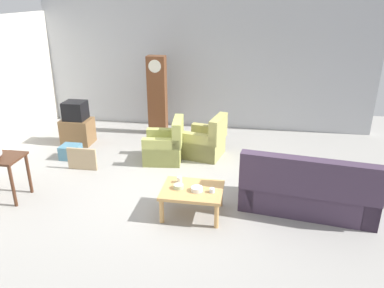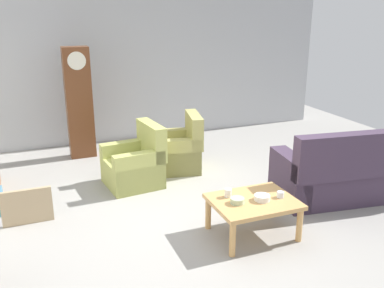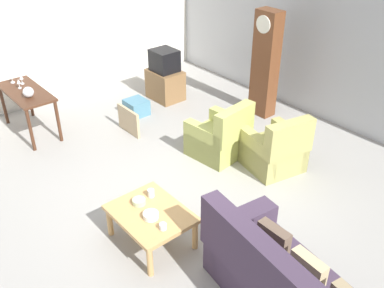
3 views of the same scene
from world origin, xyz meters
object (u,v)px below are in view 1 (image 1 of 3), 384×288
object	(u,v)px
couch_floral	(307,191)
armchair_olive_near	(165,147)
grandfather_clock	(157,96)
storage_box_blue	(71,152)
framed_picture_leaning	(82,159)
bowl_shallow_green	(179,186)
tv_stand_cabinet	(78,131)
bowl_white_stacked	(197,189)
coffee_table_wood	(192,192)
cup_blue_rimmed	(212,190)
armchair_olive_far	(206,143)
cup_white_porcelain	(180,180)
tv_crt	(75,111)

from	to	relation	value
couch_floral	armchair_olive_near	xyz separation A→B (m)	(-2.70, 1.55, -0.05)
grandfather_clock	storage_box_blue	world-z (taller)	grandfather_clock
framed_picture_leaning	bowl_shallow_green	bearing A→B (deg)	-29.63
tv_stand_cabinet	storage_box_blue	distance (m)	0.88
bowl_white_stacked	coffee_table_wood	bearing A→B (deg)	147.67
couch_floral	cup_blue_rimmed	distance (m)	1.56
cup_blue_rimmed	armchair_olive_far	bearing A→B (deg)	99.78
coffee_table_wood	tv_stand_cabinet	bearing A→B (deg)	140.67
cup_white_porcelain	cup_blue_rimmed	distance (m)	0.61
couch_floral	tv_crt	distance (m)	5.43
framed_picture_leaning	coffee_table_wood	bearing A→B (deg)	-27.17
storage_box_blue	cup_blue_rimmed	world-z (taller)	cup_blue_rimmed
coffee_table_wood	cup_white_porcelain	world-z (taller)	cup_white_porcelain
armchair_olive_near	tv_stand_cabinet	xyz separation A→B (m)	(-2.25, 0.62, -0.01)
armchair_olive_near	cup_blue_rimmed	xyz separation A→B (m)	(1.22, -2.02, 0.18)
grandfather_clock	tv_crt	world-z (taller)	grandfather_clock
tv_stand_cabinet	bowl_shallow_green	bearing A→B (deg)	-41.48
bowl_white_stacked	armchair_olive_near	bearing A→B (deg)	115.97
cup_white_porcelain	cup_blue_rimmed	world-z (taller)	cup_white_porcelain
coffee_table_wood	cup_blue_rimmed	bearing A→B (deg)	-10.22
tv_crt	framed_picture_leaning	xyz separation A→B (m)	(0.71, -1.33, -0.58)
tv_crt	cup_white_porcelain	size ratio (longest dim) A/B	4.89
cup_blue_rimmed	framed_picture_leaning	bearing A→B (deg)	154.62
bowl_white_stacked	couch_floral	bearing A→B (deg)	14.79
grandfather_clock	framed_picture_leaning	xyz separation A→B (m)	(-0.98, -2.32, -0.75)
tv_stand_cabinet	storage_box_blue	size ratio (longest dim) A/B	1.74
armchair_olive_far	storage_box_blue	xyz separation A→B (m)	(-2.84, -0.60, -0.16)
couch_floral	cup_blue_rimmed	bearing A→B (deg)	-162.70
cup_blue_rimmed	bowl_white_stacked	world-z (taller)	cup_blue_rimmed
tv_crt	cup_white_porcelain	bearing A→B (deg)	-39.53
armchair_olive_far	grandfather_clock	bearing A→B (deg)	137.96
tv_stand_cabinet	tv_crt	bearing A→B (deg)	0.00
tv_stand_cabinet	cup_blue_rimmed	size ratio (longest dim) A/B	8.13
armchair_olive_near	grandfather_clock	distance (m)	1.83
armchair_olive_near	cup_blue_rimmed	bearing A→B (deg)	-58.82
armchair_olive_far	storage_box_blue	size ratio (longest dim) A/B	2.38
tv_stand_cabinet	bowl_shallow_green	world-z (taller)	tv_stand_cabinet
storage_box_blue	bowl_white_stacked	distance (m)	3.52
bowl_white_stacked	cup_blue_rimmed	bearing A→B (deg)	-1.64
grandfather_clock	bowl_shallow_green	xyz separation A→B (m)	(1.25, -3.58, -0.49)
grandfather_clock	bowl_shallow_green	bearing A→B (deg)	-70.83
grandfather_clock	framed_picture_leaning	size ratio (longest dim) A/B	3.22
coffee_table_wood	framed_picture_leaning	distance (m)	2.75
coffee_table_wood	bowl_white_stacked	distance (m)	0.14
armchair_olive_near	bowl_white_stacked	xyz separation A→B (m)	(0.98, -2.01, 0.18)
storage_box_blue	bowl_white_stacked	xyz separation A→B (m)	(3.02, -1.79, 0.34)
tv_crt	storage_box_blue	xyz separation A→B (m)	(0.22, -0.84, -0.66)
coffee_table_wood	bowl_white_stacked	size ratio (longest dim) A/B	5.27
armchair_olive_near	tv_stand_cabinet	world-z (taller)	armchair_olive_near
tv_crt	storage_box_blue	distance (m)	1.09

